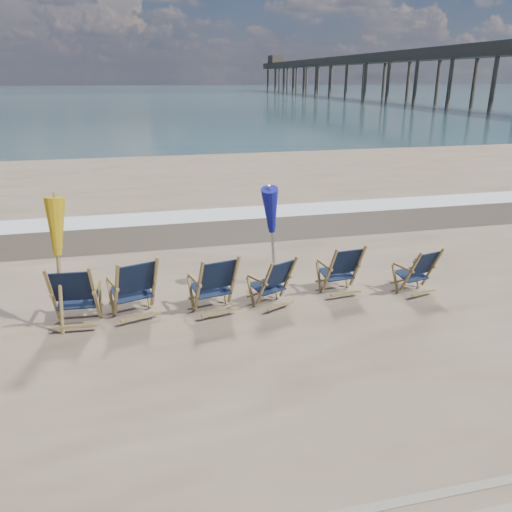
# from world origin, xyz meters

# --- Properties ---
(ocean) EXTENTS (400.00, 400.00, 0.00)m
(ocean) POSITION_xyz_m (0.00, 128.00, 0.00)
(ocean) COLOR #345056
(ocean) RESTS_ON ground
(surf_foam) EXTENTS (200.00, 1.40, 0.01)m
(surf_foam) POSITION_xyz_m (0.00, 8.30, 0.00)
(surf_foam) COLOR silver
(surf_foam) RESTS_ON ground
(wet_sand_strip) EXTENTS (200.00, 2.60, 0.00)m
(wet_sand_strip) POSITION_xyz_m (0.00, 6.80, 0.00)
(wet_sand_strip) COLOR #42362A
(wet_sand_strip) RESTS_ON ground
(beach_chair_0) EXTENTS (0.75, 0.83, 1.09)m
(beach_chair_0) POSITION_xyz_m (-2.58, 1.99, 0.55)
(beach_chair_0) COLOR black
(beach_chair_0) RESTS_ON ground
(beach_chair_1) EXTENTS (0.90, 0.96, 1.09)m
(beach_chair_1) POSITION_xyz_m (-1.67, 2.22, 0.55)
(beach_chair_1) COLOR black
(beach_chair_1) RESTS_ON ground
(beach_chair_2) EXTENTS (0.84, 0.90, 1.07)m
(beach_chair_2) POSITION_xyz_m (-0.41, 2.06, 0.53)
(beach_chair_2) COLOR black
(beach_chair_2) RESTS_ON ground
(beach_chair_3) EXTENTS (0.82, 0.86, 0.93)m
(beach_chair_3) POSITION_xyz_m (0.55, 2.12, 0.47)
(beach_chair_3) COLOR black
(beach_chair_3) RESTS_ON ground
(beach_chair_4) EXTENTS (0.71, 0.78, 0.99)m
(beach_chair_4) POSITION_xyz_m (1.87, 2.25, 0.49)
(beach_chair_4) COLOR black
(beach_chair_4) RESTS_ON ground
(beach_chair_5) EXTENTS (0.72, 0.77, 0.91)m
(beach_chair_5) POSITION_xyz_m (3.19, 1.99, 0.46)
(beach_chair_5) COLOR black
(beach_chair_5) RESTS_ON ground
(umbrella_yellow) EXTENTS (0.30, 0.30, 2.06)m
(umbrella_yellow) POSITION_xyz_m (-3.05, 2.01, 1.54)
(umbrella_yellow) COLOR olive
(umbrella_yellow) RESTS_ON ground
(umbrella_blue) EXTENTS (0.30, 0.30, 2.00)m
(umbrella_blue) POSITION_xyz_m (0.47, 2.86, 1.49)
(umbrella_blue) COLOR #A5A5AD
(umbrella_blue) RESTS_ON ground
(fishing_pier) EXTENTS (4.40, 140.00, 9.30)m
(fishing_pier) POSITION_xyz_m (38.00, 74.00, 4.65)
(fishing_pier) COLOR #4E4239
(fishing_pier) RESTS_ON ground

